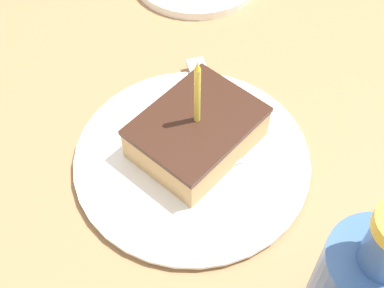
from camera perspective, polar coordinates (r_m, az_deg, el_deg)
ground_plane at (r=0.66m, az=-1.04°, el=-3.17°), size 2.40×2.40×0.04m
plate at (r=0.64m, az=-0.00°, el=-1.60°), size 0.28×0.28×0.01m
cake_slice at (r=0.62m, az=0.26°, el=1.44°), size 0.11×0.14×0.14m
fork at (r=0.68m, az=1.91°, el=4.79°), size 0.16×0.11×0.01m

